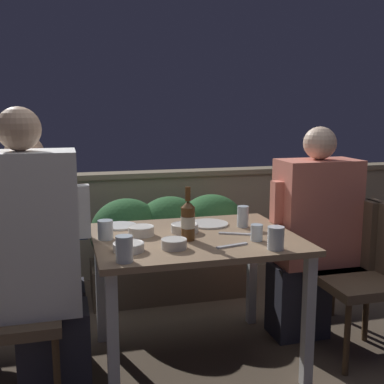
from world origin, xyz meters
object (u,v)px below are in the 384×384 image
Objects in this scene: chair_right_near at (375,265)px; chair_right_far at (339,250)px; person_white_polo at (33,260)px; person_navy_jumper at (37,256)px; beer_bottle at (188,220)px; person_coral_top at (311,234)px.

chair_right_near is 1.00× the size of chair_right_far.
person_white_polo reaches higher than chair_right_far.
person_navy_jumper reaches higher than chair_right_far.
person_navy_jumper is 4.56× the size of beer_bottle.
person_white_polo reaches higher than chair_right_near.
person_white_polo reaches higher than person_navy_jumper.
person_white_polo is 1.64× the size of chair_right_far.
chair_right_far is at bearing 9.52° from person_white_polo.
person_coral_top reaches higher than beer_bottle.
person_white_polo is 1.77m from chair_right_far.
person_coral_top is at bearing 10.67° from person_white_polo.
person_coral_top is 4.63× the size of beer_bottle.
person_coral_top is at bearing 0.28° from person_navy_jumper.
beer_bottle is (0.74, 0.08, 0.12)m from person_white_polo.
person_coral_top is at bearing 14.79° from beer_bottle.
beer_bottle is (-0.81, -0.21, 0.18)m from person_coral_top.
beer_bottle reaches higher than chair_right_near.
person_coral_top reaches higher than chair_right_near.
chair_right_near is at bearing -4.82° from beer_bottle.
person_navy_jumper is at bearing -179.72° from person_coral_top.
chair_right_near is at bearing -9.36° from person_navy_jumper.
person_coral_top is 0.85m from beer_bottle.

